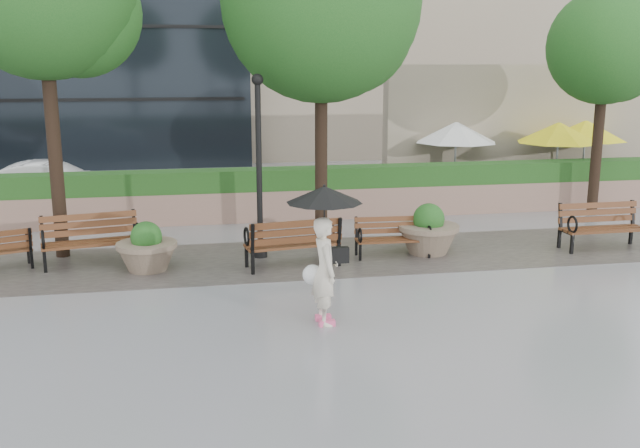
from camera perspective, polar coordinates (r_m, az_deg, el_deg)
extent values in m
plane|color=gray|center=(12.12, -2.70, -6.63)|extent=(100.00, 100.00, 0.00)
cube|color=#383330|center=(14.96, -4.30, -2.87)|extent=(28.00, 3.20, 0.01)
cube|color=#936C5E|center=(18.75, -5.69, 1.52)|extent=(24.00, 0.80, 0.80)
cube|color=#1E4416|center=(18.63, -5.73, 3.55)|extent=(24.00, 0.75, 0.55)
cube|color=tan|center=(24.11, 16.84, 7.35)|extent=(10.00, 0.60, 4.00)
cube|color=#1E4416|center=(22.13, 18.03, 2.80)|extent=(8.00, 0.50, 0.90)
cube|color=black|center=(22.74, -6.56, 2.44)|extent=(40.00, 7.00, 0.00)
torus|color=black|center=(15.66, -22.38, -1.08)|extent=(0.15, 0.32, 0.32)
cube|color=brown|center=(15.15, -17.83, -1.45)|extent=(1.99, 0.93, 0.05)
cube|color=brown|center=(15.36, -17.99, 0.00)|extent=(1.90, 0.50, 0.45)
cube|color=black|center=(15.23, -17.78, -2.24)|extent=(2.01, 1.04, 0.49)
torus|color=black|center=(14.89, -21.28, -1.19)|extent=(0.13, 0.40, 0.39)
torus|color=black|center=(15.00, -14.38, -0.62)|extent=(0.13, 0.40, 0.39)
cube|color=brown|center=(14.33, -2.23, -1.65)|extent=(1.95, 0.83, 0.05)
cube|color=brown|center=(13.98, -1.90, -0.64)|extent=(1.89, 0.40, 0.44)
cube|color=black|center=(14.36, -2.19, -2.53)|extent=(1.97, 0.94, 0.48)
torus|color=black|center=(14.73, 0.87, -0.49)|extent=(0.11, 0.39, 0.39)
torus|color=black|center=(14.24, -5.90, -1.01)|extent=(0.11, 0.39, 0.39)
cube|color=brown|center=(15.11, 5.85, -1.26)|extent=(1.59, 0.54, 0.04)
cube|color=brown|center=(15.28, 5.66, -0.06)|extent=(1.57, 0.18, 0.37)
cube|color=black|center=(15.18, 5.82, -1.91)|extent=(1.59, 0.63, 0.40)
torus|color=black|center=(14.77, 3.22, -0.92)|extent=(0.06, 0.32, 0.32)
torus|color=black|center=(15.12, 8.73, -0.73)|extent=(0.06, 0.32, 0.32)
cube|color=brown|center=(16.85, 21.77, -0.39)|extent=(1.89, 0.59, 0.05)
cube|color=brown|center=(17.02, 21.32, 0.89)|extent=(1.89, 0.16, 0.44)
cube|color=black|center=(16.92, 21.65, -1.09)|extent=(1.89, 0.70, 0.48)
torus|color=black|center=(16.19, 19.54, -0.04)|extent=(0.06, 0.39, 0.39)
cylinder|color=#7F6B56|center=(14.44, -13.70, -1.63)|extent=(1.19, 1.19, 0.10)
sphere|color=#124016|center=(14.40, -13.73, -1.00)|extent=(0.61, 0.61, 0.61)
cylinder|color=#7F6B56|center=(15.48, 8.67, -0.25)|extent=(1.31, 1.31, 0.11)
sphere|color=#124016|center=(15.44, 8.69, 0.40)|extent=(0.68, 0.68, 0.68)
cylinder|color=black|center=(14.81, -4.89, 4.16)|extent=(0.12, 0.12, 3.65)
cylinder|color=black|center=(15.14, -4.77, -2.12)|extent=(0.28, 0.28, 0.30)
sphere|color=black|center=(14.65, -5.03, 11.44)|extent=(0.24, 0.24, 0.24)
cylinder|color=black|center=(15.72, -20.55, 6.67)|extent=(0.28, 0.28, 5.16)
sphere|color=#124016|center=(15.89, -18.86, 15.65)|extent=(2.60, 2.60, 2.60)
cylinder|color=black|center=(16.00, 0.09, 7.20)|extent=(0.28, 0.28, 4.96)
sphere|color=#124016|center=(15.99, 0.10, 17.36)|extent=(4.31, 4.31, 4.31)
sphere|color=#124016|center=(16.37, 2.04, 15.50)|extent=(3.02, 3.02, 3.02)
cylinder|color=black|center=(20.55, 21.34, 6.43)|extent=(0.28, 0.28, 4.16)
sphere|color=#124016|center=(20.46, 21.88, 13.05)|extent=(3.00, 3.00, 3.00)
sphere|color=#124016|center=(21.03, 22.76, 11.81)|extent=(2.10, 2.10, 2.10)
cylinder|color=black|center=(22.27, 10.63, 2.22)|extent=(0.40, 0.40, 0.10)
cylinder|color=#99999E|center=(22.11, 10.74, 4.89)|extent=(0.06, 0.06, 2.20)
cone|color=white|center=(22.01, 10.84, 7.21)|extent=(2.50, 2.50, 0.60)
cylinder|color=black|center=(22.93, 18.21, 2.09)|extent=(0.40, 0.40, 0.10)
cylinder|color=#99999E|center=(22.78, 18.39, 4.69)|extent=(0.06, 0.06, 2.20)
cone|color=yellow|center=(22.68, 18.55, 6.94)|extent=(2.50, 2.50, 0.60)
cylinder|color=black|center=(23.98, 20.12, 2.39)|extent=(0.40, 0.40, 0.10)
cylinder|color=#99999E|center=(23.83, 20.31, 4.88)|extent=(0.06, 0.06, 2.20)
cone|color=yellow|center=(23.74, 20.48, 7.03)|extent=(2.50, 2.50, 0.60)
imported|color=silver|center=(22.05, -20.68, 3.06)|extent=(3.88, 1.39, 1.27)
imported|color=beige|center=(11.10, 0.40, -3.49)|extent=(0.49, 0.68, 1.83)
cube|color=#F2598C|center=(11.48, 0.25, -7.49)|extent=(0.13, 0.26, 0.09)
cube|color=#F2598C|center=(11.25, 0.57, -7.93)|extent=(0.13, 0.26, 0.09)
cube|color=black|center=(11.16, 1.44, -2.50)|extent=(0.13, 0.35, 0.25)
sphere|color=white|center=(11.32, -0.60, -4.07)|extent=(0.32, 0.32, 0.32)
cylinder|color=black|center=(10.98, 0.35, 0.02)|extent=(0.02, 0.02, 0.97)
cone|color=black|center=(10.89, 0.35, 2.36)|extent=(1.19, 1.19, 0.25)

